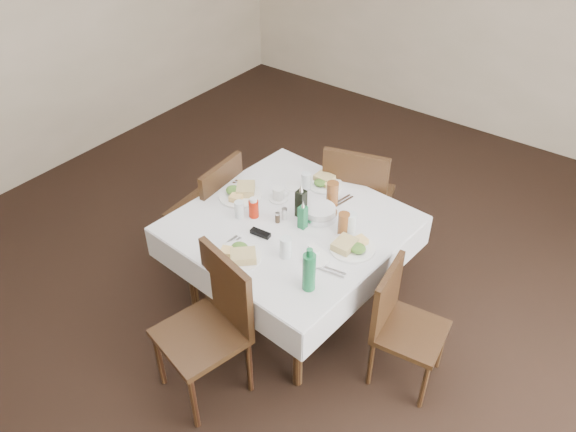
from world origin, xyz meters
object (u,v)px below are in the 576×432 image
object	(u,v)px
bread_basket	(320,213)
oil_cruet_green	(303,216)
chair_north	(357,195)
chair_east	(400,319)
ketchup_bottle	(254,208)
chair_west	(212,206)
oil_cruet_dark	(301,202)
water_n	(306,181)
dining_table	(290,232)
green_bottle	(309,271)
coffee_mug	(279,194)
water_e	(350,223)
water_w	(240,209)
chair_south	(213,319)
water_s	(286,247)

from	to	relation	value
bread_basket	oil_cruet_green	size ratio (longest dim) A/B	1.13
chair_north	oil_cruet_green	size ratio (longest dim) A/B	4.92
chair_north	bread_basket	xyz separation A→B (m)	(0.06, -0.60, 0.23)
chair_east	ketchup_bottle	size ratio (longest dim) A/B	5.83
chair_west	bread_basket	distance (m)	0.92
chair_north	bread_basket	size ratio (longest dim) A/B	4.34
chair_east	oil_cruet_green	size ratio (longest dim) A/B	4.08
chair_east	oil_cruet_dark	distance (m)	0.96
chair_north	water_n	bearing A→B (deg)	-117.29
dining_table	green_bottle	xyz separation A→B (m)	(0.44, -0.42, 0.21)
chair_east	ketchup_bottle	distance (m)	1.15
chair_north	coffee_mug	xyz separation A→B (m)	(-0.27, -0.60, 0.23)
chair_north	water_e	bearing A→B (deg)	-63.61
water_w	bread_basket	bearing A→B (deg)	36.29
chair_north	chair_east	bearing A→B (deg)	-45.52
ketchup_bottle	oil_cruet_green	bearing A→B (deg)	16.82
chair_south	chair_east	distance (m)	1.11
water_e	oil_cruet_green	size ratio (longest dim) A/B	0.71
water_n	water_s	bearing A→B (deg)	-64.25
bread_basket	green_bottle	bearing A→B (deg)	-61.07
chair_north	chair_west	bearing A→B (deg)	-138.55
oil_cruet_green	water_e	bearing A→B (deg)	26.79
oil_cruet_dark	oil_cruet_green	world-z (taller)	oil_cruet_dark
water_s	bread_basket	world-z (taller)	water_s
green_bottle	ketchup_bottle	bearing A→B (deg)	153.97
oil_cruet_green	chair_north	bearing A→B (deg)	92.70
chair_west	water_n	size ratio (longest dim) A/B	7.39
oil_cruet_dark	chair_east	bearing A→B (deg)	-11.08
chair_north	coffee_mug	size ratio (longest dim) A/B	7.80
water_n	water_s	size ratio (longest dim) A/B	0.93
chair_north	water_s	size ratio (longest dim) A/B	7.38
dining_table	chair_south	distance (m)	0.79
chair_east	oil_cruet_green	world-z (taller)	oil_cruet_green
water_n	oil_cruet_dark	world-z (taller)	oil_cruet_dark
oil_cruet_dark	oil_cruet_green	distance (m)	0.13
chair_north	chair_west	distance (m)	1.08
water_s	ketchup_bottle	distance (m)	0.44
chair_west	water_s	bearing A→B (deg)	-19.10
chair_east	water_w	size ratio (longest dim) A/B	7.09
chair_north	ketchup_bottle	distance (m)	0.93
bread_basket	green_bottle	world-z (taller)	green_bottle
chair_north	chair_east	distance (m)	1.16
chair_south	green_bottle	size ratio (longest dim) A/B	3.37
coffee_mug	water_w	bearing A→B (deg)	-106.14
water_n	oil_cruet_dark	bearing A→B (deg)	-60.81
chair_south	ketchup_bottle	world-z (taller)	chair_south
dining_table	water_e	bearing A→B (deg)	21.14
dining_table	chair_east	distance (m)	0.89
bread_basket	water_e	bearing A→B (deg)	-4.10
water_s	green_bottle	xyz separation A→B (m)	(0.27, -0.14, 0.06)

